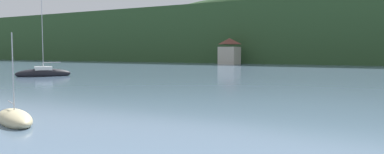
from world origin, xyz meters
TOP-DOWN VIEW (x-y plane):
  - wooded_hillside at (5.01, 156.88)m, footprint 352.00×52.44m
  - shore_building_west at (-29.57, 121.21)m, footprint 5.09×5.38m
  - sailboat_mid_1 at (-4.86, 37.72)m, footprint 4.42×3.01m
  - sailboat_far_4 at (-32.18, 61.47)m, footprint 5.99×7.25m

SIDE VIEW (x-z plane):
  - sailboat_mid_1 at x=-4.86m, z-range -2.10..2.51m
  - sailboat_far_4 at x=-32.18m, z-range -5.16..5.99m
  - shore_building_west at x=-29.57m, z-range -0.10..7.14m
  - wooded_hillside at x=5.01m, z-range -13.92..29.21m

